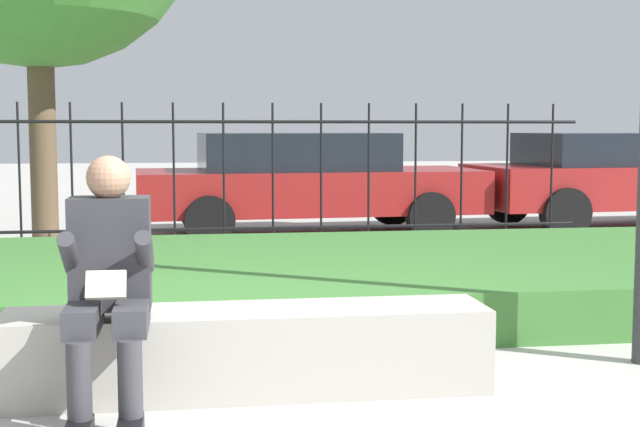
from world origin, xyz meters
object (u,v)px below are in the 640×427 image
car_parked_right (616,177)px  stone_bench (248,356)px  car_parked_center (305,181)px  person_seated_reader (109,277)px

car_parked_right → stone_bench: bearing=-132.7°
car_parked_center → car_parked_right: size_ratio=1.09×
car_parked_center → car_parked_right: car_parked_center is taller
stone_bench → person_seated_reader: bearing=-157.5°
car_parked_right → car_parked_center: bearing=177.4°
car_parked_center → car_parked_right: 4.26m
person_seated_reader → car_parked_center: bearing=75.2°
person_seated_reader → stone_bench: bearing=22.5°
stone_bench → car_parked_right: 8.73m
stone_bench → person_seated_reader: (-0.67, -0.28, 0.48)m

